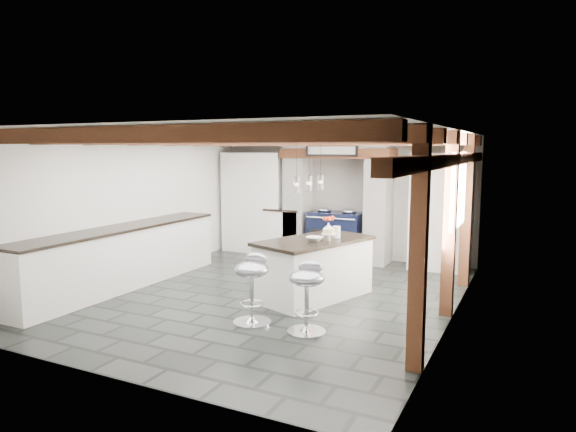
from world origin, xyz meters
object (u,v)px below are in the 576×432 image
at_px(bar_stool_near, 307,289).
at_px(bar_stool_far, 252,281).
at_px(range_cooker, 336,235).
at_px(kitchen_island, 314,268).

xyz_separation_m(bar_stool_near, bar_stool_far, (-0.71, 0.00, 0.02)).
relative_size(range_cooker, bar_stool_far, 1.18).
relative_size(kitchen_island, bar_stool_near, 2.29).
relative_size(bar_stool_near, bar_stool_far, 0.97).
bearing_deg(kitchen_island, range_cooker, 123.43).
bearing_deg(range_cooker, kitchen_island, -76.01).
xyz_separation_m(range_cooker, bar_stool_near, (1.10, -3.84, 0.04)).
bearing_deg(range_cooker, bar_stool_far, -84.20).
xyz_separation_m(range_cooker, kitchen_island, (0.62, -2.51, -0.04)).
bearing_deg(kitchen_island, bar_stool_near, -50.85).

